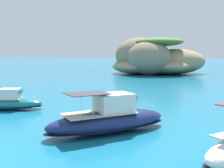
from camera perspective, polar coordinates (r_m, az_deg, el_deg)
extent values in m
ellipsoid|color=#84755B|center=(64.61, 7.33, 5.11)|extent=(12.21, 12.64, 7.50)
ellipsoid|color=#9E8966|center=(68.77, 12.50, 4.36)|extent=(16.77, 15.88, 5.75)
ellipsoid|color=#9E8966|center=(69.07, 10.06, 3.61)|extent=(19.62, 20.04, 3.79)
ellipsoid|color=#84755B|center=(68.89, 5.43, 5.60)|extent=(14.76, 15.12, 8.41)
ellipsoid|color=#756651|center=(71.17, 9.19, 3.71)|extent=(6.88, 7.45, 3.78)
ellipsoid|color=#9E8966|center=(67.93, 4.94, 3.51)|extent=(16.98, 17.32, 3.47)
ellipsoid|color=#517538|center=(66.86, 9.25, 8.21)|extent=(10.97, 9.97, 2.04)
ellipsoid|color=#19727A|center=(27.87, -19.93, -3.65)|extent=(6.45, 4.68, 1.07)
ellipsoid|color=black|center=(27.91, -19.91, -4.14)|extent=(6.58, 4.77, 0.13)
cube|color=#C6B793|center=(27.95, -20.89, -2.71)|extent=(3.82, 3.07, 0.06)
cube|color=silver|center=(27.63, -19.38, -1.77)|extent=(2.19, 2.01, 0.88)
cube|color=#2D4756|center=(27.36, -17.58, -1.59)|extent=(0.78, 1.18, 0.47)
cylinder|color=silver|center=(27.11, -15.03, -2.40)|extent=(0.67, 1.18, 0.04)
ellipsoid|color=navy|center=(18.95, -0.78, -7.39)|extent=(6.89, 8.27, 1.42)
ellipsoid|color=black|center=(19.03, -0.78, -8.33)|extent=(7.03, 8.44, 0.17)
cube|color=#C6B793|center=(18.54, -2.52, -5.79)|extent=(4.41, 4.99, 0.06)
cube|color=silver|center=(18.89, 0.34, -3.65)|extent=(2.79, 2.93, 1.17)
cube|color=#2D4756|center=(19.45, 3.44, -3.01)|extent=(1.48, 1.16, 0.62)
cylinder|color=silver|center=(20.45, 7.39, -4.16)|extent=(1.45, 1.05, 0.04)
cube|color=#333338|center=(17.96, -4.95, -1.87)|extent=(3.05, 3.18, 0.04)
cylinder|color=silver|center=(18.87, -5.98, -3.53)|extent=(0.03, 0.03, 1.34)
cylinder|color=silver|center=(17.28, -3.78, -4.44)|extent=(0.03, 0.03, 1.34)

